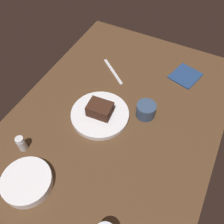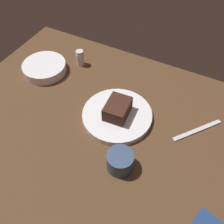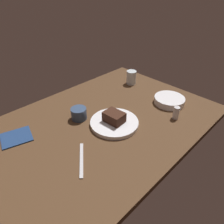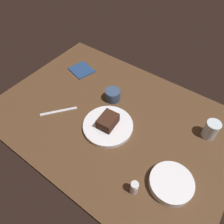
% 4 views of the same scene
% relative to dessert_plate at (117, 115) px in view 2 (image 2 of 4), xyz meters
% --- Properties ---
extents(dining_table, '(1.20, 0.84, 0.03)m').
position_rel_dessert_plate_xyz_m(dining_table, '(-0.02, 0.06, -0.03)').
color(dining_table, '#4C331E').
rests_on(dining_table, ground).
extents(dessert_plate, '(0.24, 0.24, 0.02)m').
position_rel_dessert_plate_xyz_m(dessert_plate, '(0.00, 0.00, 0.00)').
color(dessert_plate, silver).
rests_on(dessert_plate, dining_table).
extents(chocolate_cake_slice, '(0.08, 0.10, 0.05)m').
position_rel_dessert_plate_xyz_m(chocolate_cake_slice, '(-0.00, 0.00, 0.04)').
color(chocolate_cake_slice, '#381E14').
rests_on(chocolate_cake_slice, dessert_plate).
extents(salt_shaker, '(0.03, 0.03, 0.07)m').
position_rel_dessert_plate_xyz_m(salt_shaker, '(0.27, -0.19, 0.02)').
color(salt_shaker, silver).
rests_on(salt_shaker, dining_table).
extents(side_bowl, '(0.18, 0.18, 0.04)m').
position_rel_dessert_plate_xyz_m(side_bowl, '(0.37, -0.08, 0.01)').
color(side_bowl, silver).
rests_on(side_bowl, dining_table).
extents(coffee_cup, '(0.08, 0.08, 0.06)m').
position_rel_dessert_plate_xyz_m(coffee_cup, '(-0.09, 0.17, 0.02)').
color(coffee_cup, '#334766').
rests_on(coffee_cup, dining_table).
extents(butter_knife, '(0.13, 0.16, 0.01)m').
position_rel_dessert_plate_xyz_m(butter_knife, '(-0.27, -0.07, -0.01)').
color(butter_knife, silver).
rests_on(butter_knife, dining_table).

